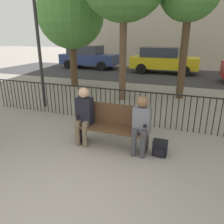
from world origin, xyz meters
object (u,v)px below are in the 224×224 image
tree_3 (71,15)px  backpack (160,148)px  seated_person_0 (84,113)px  seated_person_1 (141,122)px  park_bench (113,124)px  parked_car_2 (88,57)px  parked_car_1 (163,60)px  lamp_post (37,28)px

tree_3 → backpack: bearing=-46.5°
seated_person_0 → seated_person_1: bearing=-0.1°
park_bench → parked_car_2: size_ratio=0.38×
parked_car_2 → parked_car_1: bearing=-3.3°
backpack → lamp_post: lamp_post is taller
tree_3 → parked_car_2: tree_3 is taller
parked_car_1 → park_bench: bearing=-87.6°
seated_person_0 → park_bench: bearing=11.0°
lamp_post → parked_car_2: (-2.75, 8.94, -1.69)m
backpack → tree_3: tree_3 is taller
seated_person_0 → backpack: bearing=0.6°
lamp_post → parked_car_2: 9.51m
seated_person_0 → parked_car_1: size_ratio=0.30×
seated_person_0 → parked_car_2: parked_car_2 is taller
tree_3 → seated_person_1: bearing=-49.0°
seated_person_0 → backpack: seated_person_0 is taller
seated_person_0 → seated_person_1: (1.27, -0.00, -0.03)m
seated_person_0 → parked_car_2: size_ratio=0.30×
seated_person_0 → parked_car_2: (-5.29, 10.88, 0.12)m
parked_car_1 → backpack: bearing=-82.0°
park_bench → parked_car_1: size_ratio=0.38×
lamp_post → parked_car_1: size_ratio=0.92×
lamp_post → seated_person_1: bearing=-27.0°
seated_person_0 → tree_3: tree_3 is taller
park_bench → lamp_post: 4.19m
park_bench → tree_3: size_ratio=0.34×
seated_person_1 → parked_car_2: (-6.56, 10.89, 0.16)m
parked_car_1 → parked_car_2: (-5.49, 0.31, 0.00)m
tree_3 → parked_car_1: 6.80m
seated_person_1 → parked_car_2: size_ratio=0.29×
seated_person_0 → parked_car_2: bearing=115.9°
seated_person_1 → parked_car_1: 10.63m
seated_person_0 → lamp_post: (-2.54, 1.94, 1.81)m
parked_car_1 → parked_car_2: size_ratio=1.00×
parked_car_2 → lamp_post: bearing=-72.9°
parked_car_1 → parked_car_2: same height
seated_person_0 → tree_3: (-3.22, 5.17, 2.44)m
park_bench → seated_person_0: (-0.64, -0.12, 0.23)m
seated_person_1 → tree_3: size_ratio=0.26×
backpack → seated_person_1: bearing=-176.9°
seated_person_0 → lamp_post: size_ratio=0.33×
backpack → parked_car_1: bearing=98.0°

